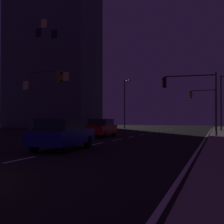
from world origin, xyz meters
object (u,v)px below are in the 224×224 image
(street_lamp_far_end, at_px, (224,97))
(traffic_light_far_center, at_px, (204,101))
(street_lamp_median, at_px, (125,100))
(building_distant, at_px, (54,58))
(car_oncoming, at_px, (101,128))
(traffic_light_overhead_east, at_px, (44,90))
(car, at_px, (62,134))
(traffic_light_near_left, at_px, (192,91))

(street_lamp_far_end, bearing_deg, traffic_light_far_center, 141.38)
(street_lamp_median, relative_size, building_distant, 0.30)
(car_oncoming, distance_m, street_lamp_median, 24.27)
(street_lamp_median, bearing_deg, traffic_light_overhead_east, -86.76)
(car, bearing_deg, traffic_light_far_center, 78.84)
(car, relative_size, street_lamp_median, 0.56)
(traffic_light_overhead_east, xyz_separation_m, street_lamp_far_end, (13.52, 19.93, 0.53))
(traffic_light_overhead_east, relative_size, building_distant, 0.21)
(car, xyz_separation_m, building_distant, (-22.30, 37.99, 12.50))
(traffic_light_far_center, bearing_deg, building_distant, 161.89)
(car_oncoming, distance_m, street_lamp_far_end, 19.23)
(car, relative_size, car_oncoming, 1.00)
(traffic_light_near_left, bearing_deg, building_distant, 138.68)
(traffic_light_far_center, xyz_separation_m, traffic_light_near_left, (-0.41, -15.09, 0.03))
(traffic_light_overhead_east, xyz_separation_m, street_lamp_median, (-1.56, 27.62, 0.96))
(street_lamp_far_end, height_order, building_distant, building_distant)
(traffic_light_overhead_east, relative_size, traffic_light_near_left, 1.01)
(traffic_light_far_center, distance_m, building_distant, 30.89)
(traffic_light_far_center, xyz_separation_m, traffic_light_overhead_east, (-11.04, -21.91, -0.18))
(street_lamp_far_end, distance_m, street_lamp_median, 16.93)
(car, distance_m, traffic_light_near_left, 15.07)
(street_lamp_median, bearing_deg, building_distant, 167.37)
(car_oncoming, bearing_deg, building_distant, 126.72)
(traffic_light_overhead_east, bearing_deg, traffic_light_far_center, 63.25)
(traffic_light_overhead_east, bearing_deg, street_lamp_far_end, 55.85)
(car, bearing_deg, street_lamp_far_end, 73.09)
(traffic_light_far_center, height_order, street_lamp_far_end, street_lamp_far_end)
(street_lamp_far_end, bearing_deg, traffic_light_overhead_east, -124.15)
(traffic_light_far_center, height_order, traffic_light_near_left, traffic_light_far_center)
(traffic_light_near_left, relative_size, building_distant, 0.21)
(car_oncoming, xyz_separation_m, traffic_light_far_center, (7.91, 17.78, 3.17))
(car_oncoming, relative_size, traffic_light_near_left, 0.82)
(traffic_light_near_left, bearing_deg, street_lamp_median, 120.39)
(car, height_order, traffic_light_far_center, traffic_light_far_center)
(street_lamp_far_end, xyz_separation_m, building_distant, (-30.47, 11.13, 8.98))
(traffic_light_far_center, relative_size, traffic_light_overhead_east, 1.00)
(traffic_light_far_center, height_order, building_distant, building_distant)
(street_lamp_far_end, xyz_separation_m, street_lamp_median, (-15.08, 7.69, 0.43))
(traffic_light_far_center, distance_m, traffic_light_overhead_east, 24.54)
(car, relative_size, street_lamp_far_end, 0.65)
(traffic_light_near_left, xyz_separation_m, street_lamp_far_end, (2.89, 13.11, 0.31))
(car, height_order, traffic_light_near_left, traffic_light_near_left)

